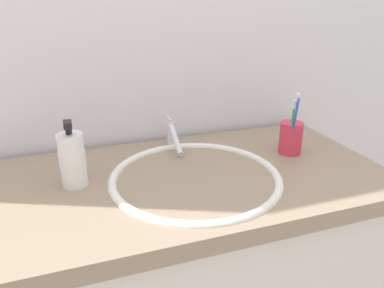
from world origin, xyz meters
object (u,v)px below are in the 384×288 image
toothbrush_cup (291,138)px  toothbrush_green (292,124)px  toothbrush_blue (295,121)px  faucet (173,135)px  soap_dispenser (72,159)px

toothbrush_cup → toothbrush_green: bearing=-127.2°
toothbrush_cup → toothbrush_blue: (-0.02, -0.03, 0.07)m
faucet → toothbrush_green: (0.33, -0.18, 0.06)m
toothbrush_cup → toothbrush_green: size_ratio=0.57×
faucet → toothbrush_green: bearing=-29.4°
toothbrush_blue → soap_dispenser: (-0.65, 0.03, -0.04)m
toothbrush_cup → soap_dispenser: (-0.66, -0.00, 0.02)m
toothbrush_blue → toothbrush_green: (-0.00, 0.01, -0.01)m
toothbrush_blue → toothbrush_green: size_ratio=1.14×
toothbrush_cup → toothbrush_blue: bearing=-115.9°
faucet → toothbrush_cup: toothbrush_cup is taller
toothbrush_cup → soap_dispenser: 0.66m
toothbrush_blue → soap_dispenser: 0.65m
toothbrush_cup → toothbrush_blue: 0.08m
toothbrush_green → soap_dispenser: 0.64m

